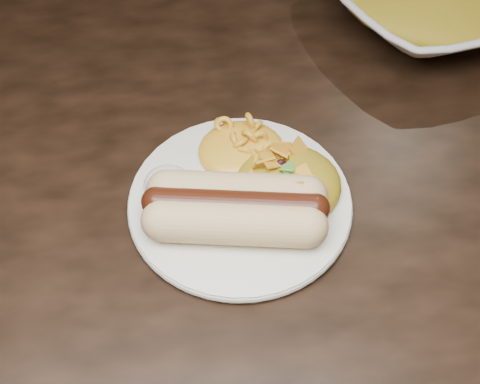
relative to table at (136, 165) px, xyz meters
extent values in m
cube|color=black|center=(0.00, 0.00, 0.07)|extent=(1.60, 0.90, 0.04)
cylinder|color=silver|center=(0.10, -0.14, 0.10)|extent=(0.21, 0.21, 0.01)
cylinder|color=#E8CB8A|center=(0.09, -0.18, 0.12)|extent=(0.12, 0.06, 0.04)
cylinder|color=#E8CB8A|center=(0.09, -0.14, 0.12)|extent=(0.12, 0.06, 0.04)
cylinder|color=#441109|center=(0.09, -0.16, 0.13)|extent=(0.14, 0.05, 0.03)
ellipsoid|color=gold|center=(0.11, -0.09, 0.12)|extent=(0.09, 0.08, 0.03)
ellipsoid|color=white|center=(0.04, -0.12, 0.12)|extent=(0.05, 0.05, 0.03)
ellipsoid|color=#C26000|center=(0.14, -0.13, 0.12)|extent=(0.10, 0.09, 0.04)
camera|label=1|loc=(0.06, -0.49, 0.58)|focal=50.00mm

